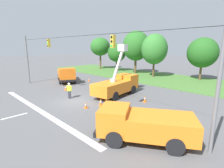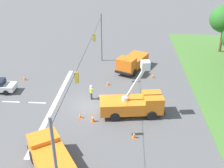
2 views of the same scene
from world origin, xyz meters
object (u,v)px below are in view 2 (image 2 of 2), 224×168
(road_worker, at_px, (91,91))
(traffic_cone_foreground_right, at_px, (80,115))
(utility_truck_support_far, at_px, (51,158))
(traffic_cone_far_left, at_px, (93,118))
(traffic_cone_near_bucket, at_px, (134,135))
(traffic_cone_foreground_left, at_px, (108,83))
(utility_truck_support_near, at_px, (132,62))
(utility_truck_bucket_lift, at_px, (134,103))
(traffic_cone_mid_left, at_px, (25,78))
(traffic_cone_far_right, at_px, (153,75))

(road_worker, relative_size, traffic_cone_foreground_right, 2.99)
(traffic_cone_foreground_right, bearing_deg, utility_truck_support_far, -7.46)
(road_worker, height_order, traffic_cone_far_left, road_worker)
(traffic_cone_near_bucket, bearing_deg, traffic_cone_foreground_left, -162.53)
(road_worker, distance_m, traffic_cone_far_left, 4.47)
(road_worker, xyz_separation_m, traffic_cone_foreground_right, (3.82, -0.60, -0.72))
(traffic_cone_foreground_right, xyz_separation_m, traffic_cone_near_bucket, (2.81, 5.43, 0.04))
(utility_truck_support_near, distance_m, road_worker, 9.63)
(utility_truck_bucket_lift, bearing_deg, utility_truck_support_near, -179.19)
(traffic_cone_foreground_left, xyz_separation_m, traffic_cone_foreground_right, (7.43, -2.20, -0.04))
(traffic_cone_foreground_right, distance_m, traffic_cone_near_bucket, 6.11)
(road_worker, relative_size, traffic_cone_foreground_left, 2.68)
(traffic_cone_foreground_right, bearing_deg, road_worker, 171.09)
(utility_truck_bucket_lift, relative_size, traffic_cone_near_bucket, 10.23)
(road_worker, height_order, traffic_cone_mid_left, road_worker)
(utility_truck_support_far, bearing_deg, traffic_cone_near_bucket, 124.19)
(road_worker, bearing_deg, traffic_cone_far_left, 10.05)
(utility_truck_support_near, relative_size, traffic_cone_foreground_left, 9.94)
(utility_truck_support_near, bearing_deg, traffic_cone_foreground_left, -31.60)
(utility_truck_support_near, xyz_separation_m, traffic_cone_far_left, (12.82, -3.82, -0.80))
(utility_truck_bucket_lift, relative_size, utility_truck_support_far, 1.10)
(traffic_cone_far_left, bearing_deg, utility_truck_bucket_lift, 111.37)
(utility_truck_support_far, distance_m, traffic_cone_near_bucket, 7.73)
(traffic_cone_foreground_left, bearing_deg, road_worker, -23.98)
(traffic_cone_foreground_left, height_order, traffic_cone_near_bucket, traffic_cone_foreground_left)
(utility_truck_support_near, height_order, traffic_cone_far_right, utility_truck_support_near)
(utility_truck_support_far, bearing_deg, utility_truck_bucket_lift, 142.34)
(traffic_cone_foreground_right, bearing_deg, traffic_cone_mid_left, -132.70)
(traffic_cone_foreground_right, xyz_separation_m, traffic_cone_far_left, (0.54, 1.37, 0.13))
(utility_truck_bucket_lift, distance_m, traffic_cone_mid_left, 15.85)
(utility_truck_support_near, relative_size, road_worker, 3.71)
(traffic_cone_foreground_right, relative_size, traffic_cone_far_right, 0.91)
(utility_truck_support_far, xyz_separation_m, road_worker, (-10.95, 1.53, -0.11))
(road_worker, height_order, traffic_cone_foreground_left, road_worker)
(road_worker, bearing_deg, utility_truck_support_far, -7.97)
(utility_truck_bucket_lift, bearing_deg, traffic_cone_far_right, 163.66)
(traffic_cone_near_bucket, distance_m, traffic_cone_far_left, 4.64)
(utility_truck_support_near, bearing_deg, traffic_cone_mid_left, -73.39)
(utility_truck_support_near, distance_m, traffic_cone_mid_left, 14.62)
(traffic_cone_foreground_right, bearing_deg, traffic_cone_near_bucket, 62.65)
(traffic_cone_near_bucket, bearing_deg, traffic_cone_foreground_right, -117.35)
(traffic_cone_far_right, bearing_deg, road_worker, -50.12)
(traffic_cone_far_left, bearing_deg, traffic_cone_mid_left, -130.41)
(traffic_cone_mid_left, height_order, traffic_cone_near_bucket, traffic_cone_mid_left)
(utility_truck_bucket_lift, xyz_separation_m, traffic_cone_far_right, (-8.98, 2.63, -1.00))
(traffic_cone_mid_left, relative_size, traffic_cone_far_right, 1.07)
(traffic_cone_near_bucket, distance_m, traffic_cone_far_right, 13.05)
(utility_truck_support_near, height_order, traffic_cone_near_bucket, utility_truck_support_near)
(utility_truck_support_near, xyz_separation_m, traffic_cone_mid_left, (4.17, -13.98, -0.87))
(road_worker, distance_m, traffic_cone_foreground_left, 4.01)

